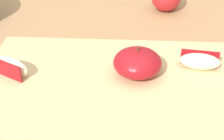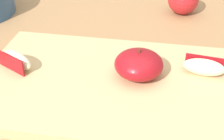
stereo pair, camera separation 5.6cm
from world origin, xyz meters
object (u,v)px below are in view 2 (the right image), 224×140
at_px(apple_wedge_middle, 16,60).
at_px(apple_wedge_left, 204,67).
at_px(apple_half_skin_up, 139,64).
at_px(cutting_board, 112,84).

bearing_deg(apple_wedge_middle, apple_wedge_left, 6.12).
xyz_separation_m(apple_wedge_left, apple_wedge_middle, (-0.32, -0.03, 0.00)).
bearing_deg(apple_wedge_middle, apple_half_skin_up, 3.23).
height_order(cutting_board, apple_half_skin_up, apple_half_skin_up).
distance_m(apple_half_skin_up, apple_wedge_left, 0.11).
height_order(cutting_board, apple_wedge_middle, apple_wedge_middle).
distance_m(apple_wedge_left, apple_wedge_middle, 0.32).
bearing_deg(apple_wedge_middle, cutting_board, -3.03).
bearing_deg(apple_wedge_left, cutting_board, -163.81).
relative_size(apple_wedge_left, apple_wedge_middle, 1.00).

